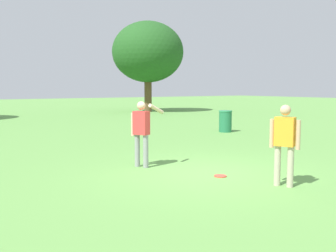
{
  "coord_description": "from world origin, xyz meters",
  "views": [
    {
      "loc": [
        -5.52,
        -6.84,
        1.99
      ],
      "look_at": [
        -0.09,
        1.3,
        1.0
      ],
      "focal_mm": 41.18,
      "sensor_mm": 36.0,
      "label": 1
    }
  ],
  "objects_px": {
    "person_thrower": "(285,140)",
    "trash_can_beside_table": "(225,121)",
    "person_catcher": "(142,129)",
    "tree_far_right": "(148,52)",
    "frisbee": "(220,176)"
  },
  "relations": [
    {
      "from": "frisbee",
      "to": "tree_far_right",
      "type": "relative_size",
      "value": 0.04
    },
    {
      "from": "frisbee",
      "to": "trash_can_beside_table",
      "type": "distance_m",
      "value": 8.7
    },
    {
      "from": "frisbee",
      "to": "trash_can_beside_table",
      "type": "relative_size",
      "value": 0.29
    },
    {
      "from": "person_catcher",
      "to": "tree_far_right",
      "type": "relative_size",
      "value": 0.23
    },
    {
      "from": "tree_far_right",
      "to": "person_thrower",
      "type": "bearing_deg",
      "value": -114.27
    },
    {
      "from": "person_catcher",
      "to": "tree_far_right",
      "type": "bearing_deg",
      "value": 58.82
    },
    {
      "from": "person_catcher",
      "to": "frisbee",
      "type": "relative_size",
      "value": 5.83
    },
    {
      "from": "person_catcher",
      "to": "person_thrower",
      "type": "bearing_deg",
      "value": -65.92
    },
    {
      "from": "person_thrower",
      "to": "person_catcher",
      "type": "height_order",
      "value": "same"
    },
    {
      "from": "person_thrower",
      "to": "tree_far_right",
      "type": "bearing_deg",
      "value": 65.73
    },
    {
      "from": "person_thrower",
      "to": "trash_can_beside_table",
      "type": "bearing_deg",
      "value": 54.93
    },
    {
      "from": "person_thrower",
      "to": "tree_far_right",
      "type": "distance_m",
      "value": 24.35
    },
    {
      "from": "trash_can_beside_table",
      "to": "tree_far_right",
      "type": "bearing_deg",
      "value": 72.54
    },
    {
      "from": "frisbee",
      "to": "trash_can_beside_table",
      "type": "bearing_deg",
      "value": 47.16
    },
    {
      "from": "person_catcher",
      "to": "trash_can_beside_table",
      "type": "xyz_separation_m",
      "value": [
        6.85,
        4.5,
        -0.48
      ]
    }
  ]
}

